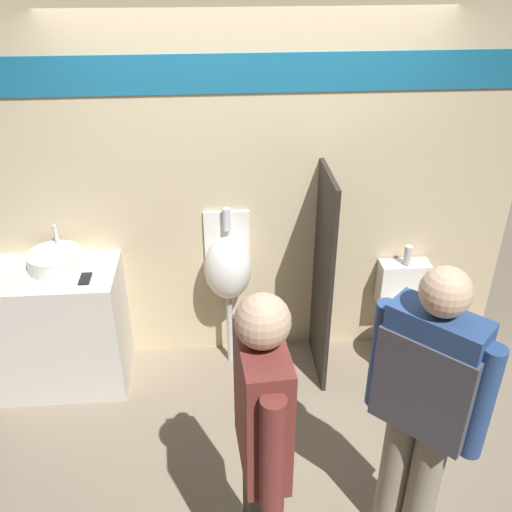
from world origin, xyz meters
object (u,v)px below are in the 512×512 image
urinal_near_counter (228,267)px  toilet (406,329)px  sink_basin (55,260)px  person_in_vest (424,399)px  cell_phone (85,279)px  person_with_lanyard (262,441)px

urinal_near_counter → toilet: 1.41m
sink_basin → person_in_vest: person_in_vest is taller
cell_phone → toilet: 2.32m
person_in_vest → person_with_lanyard: (-0.78, -0.15, -0.05)m
person_with_lanyard → cell_phone: bearing=30.8°
sink_basin → toilet: sink_basin is taller
toilet → sink_basin: bearing=178.1°
cell_phone → toilet: bearing=2.2°
sink_basin → toilet: 2.54m
person_in_vest → sink_basin: bearing=8.9°
urinal_near_counter → toilet: bearing=-6.6°
toilet → person_with_lanyard: bearing=-128.4°
sink_basin → urinal_near_counter: bearing=3.4°
cell_phone → person_with_lanyard: 1.77m
cell_phone → urinal_near_counter: size_ratio=0.11×
urinal_near_counter → person_with_lanyard: bearing=-87.0°
toilet → cell_phone: bearing=-177.8°
toilet → person_in_vest: (-0.44, -1.39, 0.67)m
urinal_near_counter → cell_phone: bearing=-165.8°
person_with_lanyard → toilet: bearing=-42.8°
cell_phone → urinal_near_counter: urinal_near_counter is taller
sink_basin → urinal_near_counter: urinal_near_counter is taller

